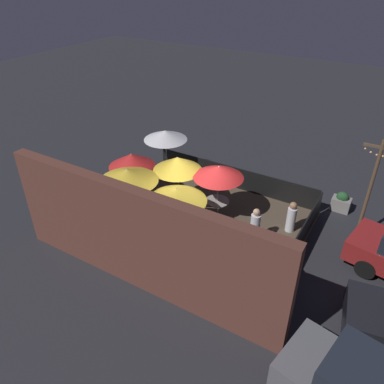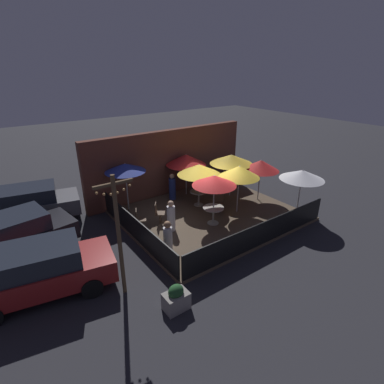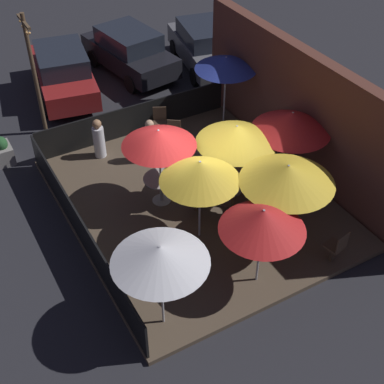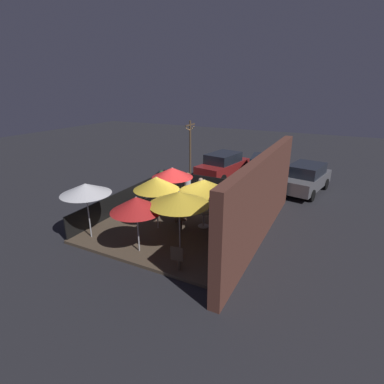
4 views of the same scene
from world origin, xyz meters
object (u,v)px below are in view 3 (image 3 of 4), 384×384
(patio_umbrella_0, at_px, (159,138))
(patio_umbrella_6, at_px, (263,220))
(dining_table_1, at_px, (234,174))
(patio_chair_0, at_px, (337,246))
(patio_umbrella_7, at_px, (160,255))
(planter_box, at_px, (3,151))
(light_post, at_px, (34,70))
(dining_table_0, at_px, (161,183))
(patio_chair_3, at_px, (199,196))
(patron_0, at_px, (151,142))
(patio_umbrella_1, at_px, (237,134))
(parked_car_1, at_px, (129,51))
(patio_umbrella_4, at_px, (292,122))
(patio_chair_1, at_px, (224,201))
(patio_chair_4, at_px, (160,121))
(patio_chair_2, at_px, (174,135))
(patio_umbrella_5, at_px, (226,63))
(patio_umbrella_2, at_px, (200,171))
(patron_2, at_px, (263,146))
(parked_car_0, at_px, (63,72))
(parked_car_2, at_px, (205,46))
(patio_umbrella_3, at_px, (288,174))
(patron_1, at_px, (99,139))

(patio_umbrella_0, relative_size, patio_umbrella_6, 1.06)
(dining_table_1, relative_size, patio_chair_0, 0.91)
(patio_umbrella_7, xyz_separation_m, planter_box, (-7.36, -1.40, -1.75))
(planter_box, height_order, light_post, light_post)
(light_post, bearing_deg, patio_umbrella_6, 15.01)
(dining_table_0, bearing_deg, patio_chair_0, 32.45)
(patio_chair_3, height_order, patron_0, patron_0)
(patio_umbrella_1, distance_m, parked_car_1, 7.87)
(patio_umbrella_1, xyz_separation_m, patio_umbrella_4, (0.28, 1.47, 0.07))
(patio_chair_1, height_order, patio_chair_4, patio_chair_1)
(parked_car_1, bearing_deg, dining_table_0, -27.25)
(patio_umbrella_6, relative_size, patio_chair_2, 2.21)
(patio_umbrella_5, relative_size, patio_umbrella_6, 1.09)
(patio_umbrella_4, bearing_deg, parked_car_1, -173.42)
(patio_umbrella_2, distance_m, patio_umbrella_6, 1.90)
(planter_box, bearing_deg, patron_2, 58.40)
(dining_table_1, height_order, light_post, light_post)
(patron_2, xyz_separation_m, parked_car_0, (-6.77, -3.43, 0.10))
(patio_umbrella_2, relative_size, patio_umbrella_5, 0.99)
(patio_chair_4, relative_size, patron_2, 0.67)
(patio_umbrella_6, relative_size, patio_chair_0, 2.24)
(patio_umbrella_6, relative_size, dining_table_0, 2.33)
(planter_box, bearing_deg, patio_chair_1, 38.59)
(patio_umbrella_4, bearing_deg, patron_0, -134.12)
(patron_0, distance_m, patron_2, 3.15)
(patio_umbrella_6, xyz_separation_m, patio_umbrella_7, (-0.00, -2.32, 0.18))
(patio_umbrella_1, distance_m, patio_umbrella_5, 3.37)
(patio_umbrella_6, xyz_separation_m, patron_2, (-3.48, 2.59, -1.19))
(patio_chair_1, height_order, patron_2, patron_2)
(patron_0, bearing_deg, parked_car_2, 148.96)
(patio_chair_3, distance_m, patron_0, 2.59)
(patio_umbrella_5, distance_m, patio_umbrella_7, 7.73)
(patio_umbrella_5, xyz_separation_m, patio_chair_2, (0.48, -2.02, -1.56))
(planter_box, bearing_deg, patio_umbrella_3, 37.04)
(dining_table_0, height_order, patron_1, patron_1)
(patio_umbrella_3, height_order, patio_umbrella_6, patio_umbrella_3)
(patio_umbrella_3, height_order, planter_box, patio_umbrella_3)
(patio_umbrella_1, relative_size, patio_chair_0, 2.23)
(patio_umbrella_1, bearing_deg, patron_1, -142.89)
(patio_umbrella_2, relative_size, patio_umbrella_4, 1.03)
(patio_umbrella_5, bearing_deg, patio_umbrella_6, -25.45)
(patio_chair_1, bearing_deg, light_post, 69.48)
(patio_umbrella_7, relative_size, patio_chair_0, 2.37)
(patio_umbrella_2, distance_m, light_post, 6.67)
(patio_umbrella_3, relative_size, patron_1, 1.82)
(patio_umbrella_7, bearing_deg, patio_umbrella_3, 102.96)
(light_post, bearing_deg, patio_chair_3, 21.62)
(patron_0, height_order, planter_box, patron_0)
(parked_car_0, bearing_deg, patio_umbrella_3, 22.48)
(planter_box, bearing_deg, patio_umbrella_0, 38.45)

